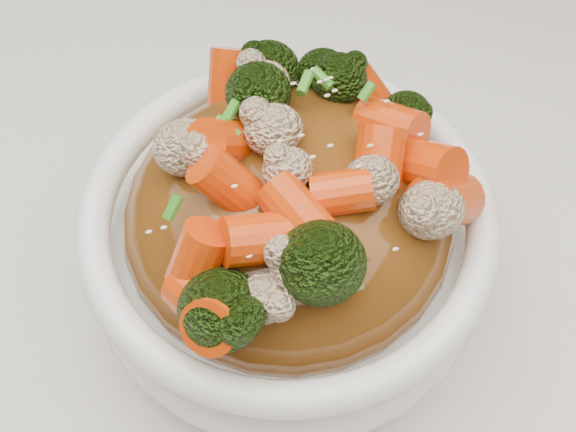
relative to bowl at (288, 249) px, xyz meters
name	(u,v)px	position (x,y,z in m)	size (l,w,h in m)	color
tablecloth	(212,312)	(-0.04, 0.01, -0.06)	(1.20, 0.80, 0.04)	silver
bowl	(288,249)	(0.00, 0.00, 0.00)	(0.20, 0.20, 0.08)	white
sauce_base	(288,219)	(0.00, 0.00, 0.03)	(0.16, 0.16, 0.09)	#5D3310
carrots	(288,143)	(0.00, 0.00, 0.09)	(0.16, 0.16, 0.05)	#D13B06
broccoli	(288,145)	(0.00, 0.00, 0.09)	(0.16, 0.16, 0.04)	black
cauliflower	(288,148)	(0.00, 0.00, 0.08)	(0.16, 0.16, 0.03)	#D0B58E
scallions	(288,142)	(0.00, 0.00, 0.09)	(0.12, 0.12, 0.02)	#32801D
sesame_seeds	(288,142)	(0.00, 0.00, 0.09)	(0.15, 0.15, 0.01)	beige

